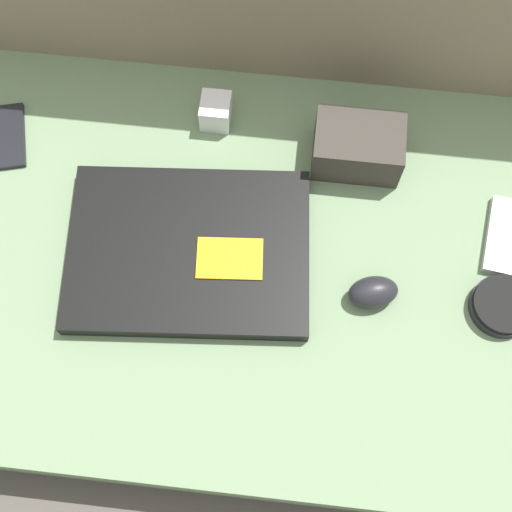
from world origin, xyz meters
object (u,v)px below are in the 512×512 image
phone_black (6,137)px  camera_pouch (358,147)px  charger_brick (216,111)px  speaker_puck (502,306)px  computer_mouse (373,292)px  laptop (189,253)px  phone_silver (512,238)px

phone_black → camera_pouch: bearing=-12.5°
phone_black → charger_brick: charger_brick is taller
speaker_puck → computer_mouse: bearing=-179.1°
computer_mouse → charger_brick: (-0.25, 0.26, 0.00)m
charger_brick → computer_mouse: bearing=-46.0°
camera_pouch → laptop: bearing=-140.7°
phone_black → speaker_puck: bearing=-29.2°
phone_black → charger_brick: (0.31, 0.07, 0.02)m
computer_mouse → phone_silver: 0.22m
computer_mouse → charger_brick: charger_brick is taller
speaker_puck → phone_silver: 0.10m
speaker_puck → charger_brick: bearing=149.1°
computer_mouse → phone_black: bearing=146.1°
camera_pouch → speaker_puck: bearing=-44.7°
computer_mouse → phone_silver: computer_mouse is taller
speaker_puck → camera_pouch: (-0.21, 0.21, 0.02)m
laptop → camera_pouch: 0.29m
computer_mouse → camera_pouch: (-0.04, 0.21, 0.02)m
phone_silver → phone_black: bearing=-178.5°
laptop → charger_brick: (0.01, 0.23, 0.01)m
laptop → speaker_puck: size_ratio=4.08×
laptop → computer_mouse: computer_mouse is taller
laptop → charger_brick: size_ratio=7.30×
camera_pouch → charger_brick: (-0.21, 0.04, -0.01)m
laptop → computer_mouse: bearing=-11.7°
speaker_puck → charger_brick: charger_brick is taller
phone_black → camera_pouch: (0.52, 0.02, 0.03)m
laptop → phone_black: laptop is taller
laptop → speaker_puck: 0.43m
laptop → phone_silver: laptop is taller
charger_brick → phone_black: bearing=-167.8°
computer_mouse → laptop: bearing=158.0°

